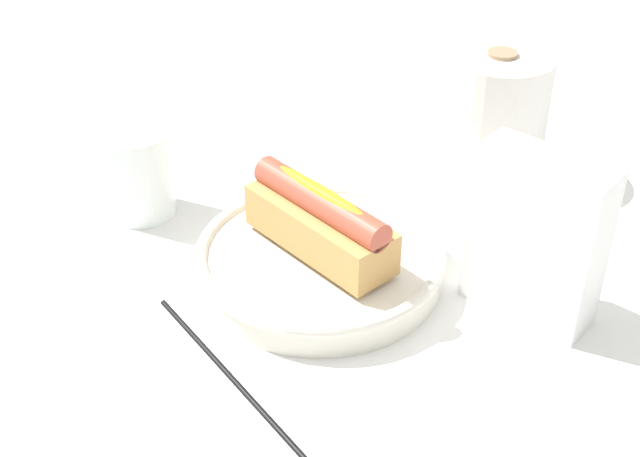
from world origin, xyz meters
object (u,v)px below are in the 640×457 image
Objects in this scene: napkin_box at (537,237)px; chopstick_near at (230,373)px; serving_bowl at (320,261)px; paper_towel_roll at (495,113)px; hotdog_front at (320,221)px; water_glass at (138,176)px.

napkin_box reaches higher than chopstick_near.
serving_bowl is 0.28m from paper_towel_roll.
hotdog_front is 0.16m from chopstick_near.
napkin_box reaches higher than water_glass.
chopstick_near is at bearing -91.25° from paper_towel_roll.
water_glass is (-0.21, -0.02, -0.02)m from hotdog_front.
hotdog_front reaches higher than serving_bowl.
serving_bowl is at bearing 164.71° from hotdog_front.
water_glass is 0.41× the size of chopstick_near.
chopstick_near is (-0.01, -0.42, -0.06)m from paper_towel_roll.
napkin_box is (0.14, -0.20, 0.01)m from paper_towel_roll.
napkin_box is (0.17, 0.07, 0.06)m from serving_bowl.
paper_towel_roll reaches higher than serving_bowl.
paper_towel_roll is at bearing 83.87° from hotdog_front.
serving_bowl reaches higher than chopstick_near.
napkin_box is at bearing 13.62° from water_glass.
paper_towel_roll is at bearing 50.65° from water_glass.
napkin_box is at bearing 22.78° from serving_bowl.
hotdog_front is at bearing -15.29° from serving_bowl.
water_glass is 0.38m from paper_towel_roll.
serving_bowl is 1.02× the size of chopstick_near.
paper_towel_roll is at bearing 106.10° from chopstick_near.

